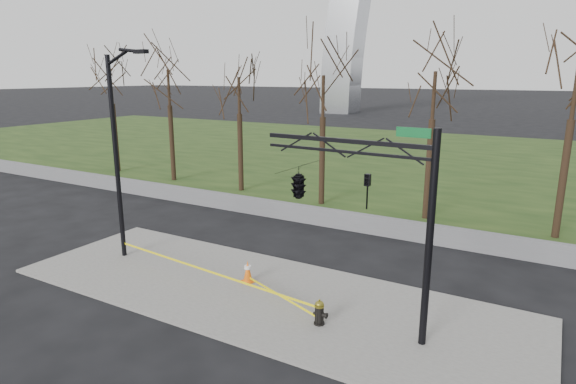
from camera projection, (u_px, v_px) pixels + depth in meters
The scene contains 10 objects.
ground at pixel (259, 294), 16.27m from camera, with size 500.00×500.00×0.00m, color black.
sidewalk at pixel (259, 293), 16.26m from camera, with size 18.00×6.00×0.10m, color slate.
grass_strip at pixel (448, 160), 41.55m from camera, with size 120.00×40.00×0.06m, color #1E3513.
guardrail at pixel (350, 221), 22.90m from camera, with size 60.00×0.30×0.90m, color #59595B.
tree_row at pixel (433, 137), 24.07m from camera, with size 51.38×4.00×8.47m.
fire_hydrant at pixel (320, 313), 14.04m from camera, with size 0.49×0.32×0.79m.
traffic_cone at pixel (248, 271), 16.92m from camera, with size 0.51×0.51×0.80m.
street_light at pixel (118, 144), 18.31m from camera, with size 2.39×0.47×8.21m.
traffic_signal_mast at pixel (321, 185), 13.87m from camera, with size 5.10×2.51×6.00m.
caution_tape at pixel (226, 277), 16.38m from camera, with size 9.38×1.41×0.41m.
Camera 1 is at (8.30, -12.49, 7.27)m, focal length 29.82 mm.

